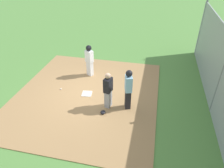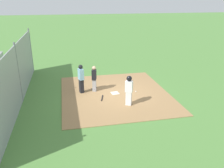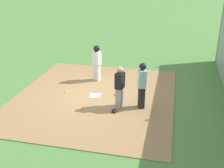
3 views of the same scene
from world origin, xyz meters
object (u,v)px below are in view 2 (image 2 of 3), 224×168
(home_plate, at_px, (115,93))
(baseball_bat, at_px, (102,98))
(catcher, at_px, (94,78))
(umpire, at_px, (81,78))
(catcher_mask, at_px, (95,87))
(baseball, at_px, (136,91))
(runner, at_px, (129,89))

(home_plate, relative_size, baseball_bat, 0.58)
(catcher, relative_size, umpire, 0.91)
(home_plate, xyz_separation_m, catcher_mask, (-1.16, -1.07, 0.05))
(catcher_mask, bearing_deg, umpire, -55.80)
(catcher_mask, height_order, baseball, catcher_mask)
(catcher, bearing_deg, catcher_mask, 92.86)
(catcher_mask, relative_size, baseball, 3.24)
(home_plate, bearing_deg, catcher, -119.34)
(catcher, relative_size, catcher_mask, 6.66)
(home_plate, height_order, runner, runner)
(runner, bearing_deg, baseball_bat, 76.27)
(runner, distance_m, catcher_mask, 3.35)
(runner, bearing_deg, baseball, -1.76)
(baseball_bat, xyz_separation_m, baseball, (-0.54, 2.21, 0.01))
(home_plate, xyz_separation_m, umpire, (-0.55, -1.97, 0.92))
(catcher_mask, distance_m, baseball, 2.68)
(home_plate, xyz_separation_m, runner, (1.72, 0.38, 0.94))
(home_plate, xyz_separation_m, baseball, (0.06, 1.31, 0.03))
(catcher, bearing_deg, home_plate, -15.53)
(runner, bearing_deg, catcher_mask, 54.31)
(runner, bearing_deg, home_plate, 40.01)
(catcher_mask, bearing_deg, catcher, -10.95)
(home_plate, distance_m, catcher_mask, 1.58)
(runner, bearing_deg, umpire, 73.65)
(runner, distance_m, baseball, 2.12)
(umpire, xyz_separation_m, baseball_bat, (1.15, 1.08, -0.90))
(home_plate, relative_size, runner, 0.26)
(baseball, bearing_deg, catcher, -106.12)
(baseball_bat, height_order, catcher_mask, catcher_mask)
(catcher, bearing_deg, runner, -43.17)
(umpire, height_order, catcher_mask, umpire)
(catcher, distance_m, umpire, 0.82)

